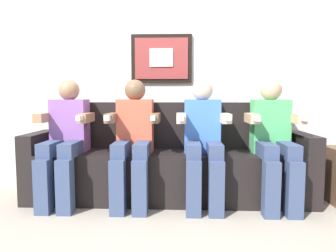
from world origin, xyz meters
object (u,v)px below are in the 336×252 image
object	(u,v)px
person_leftmost	(66,136)
person_left_center	(134,136)
couch	(169,165)
person_rightmost	(274,137)
person_right_center	(203,137)

from	to	relation	value
person_leftmost	person_left_center	xyz separation A→B (m)	(0.61, -0.00, 0.00)
person_left_center	person_leftmost	bearing A→B (deg)	179.96
couch	person_rightmost	size ratio (longest dim) A/B	2.33
person_right_center	person_left_center	bearing A→B (deg)	180.00
person_leftmost	couch	bearing A→B (deg)	10.43
person_leftmost	person_rightmost	xyz separation A→B (m)	(1.83, -0.00, 0.00)
couch	person_left_center	world-z (taller)	person_left_center
person_left_center	person_rightmost	xyz separation A→B (m)	(1.22, 0.00, 0.00)
person_leftmost	person_rightmost	world-z (taller)	same
person_right_center	person_rightmost	distance (m)	0.61
person_right_center	couch	bearing A→B (deg)	151.03
couch	person_left_center	bearing A→B (deg)	-151.04
couch	person_left_center	xyz separation A→B (m)	(-0.31, -0.17, 0.29)
couch	person_right_center	world-z (taller)	person_right_center
person_rightmost	person_leftmost	bearing A→B (deg)	179.99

